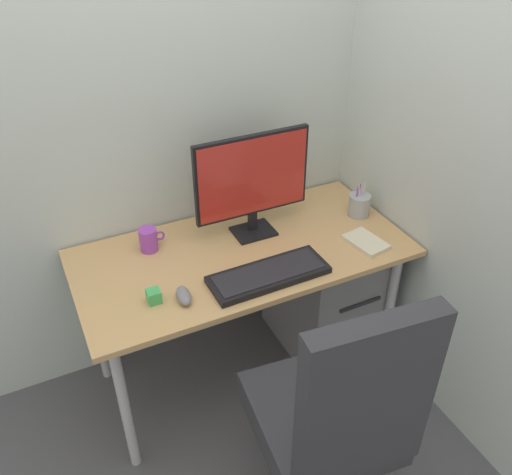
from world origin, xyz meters
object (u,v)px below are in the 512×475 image
(monitor, at_px, (252,179))
(mouse, at_px, (184,296))
(office_chair, at_px, (335,417))
(desk_clamp_accessory, at_px, (154,296))
(notebook, at_px, (366,242))
(pen_holder, at_px, (359,205))
(coffee_mug, at_px, (149,240))
(filing_cabinet, at_px, (325,290))
(keyboard, at_px, (269,274))

(monitor, distance_m, mouse, 0.58)
(office_chair, height_order, desk_clamp_accessory, office_chair)
(office_chair, xyz_separation_m, mouse, (-0.29, 0.60, 0.16))
(monitor, xyz_separation_m, notebook, (0.40, -0.30, -0.25))
(monitor, bearing_deg, desk_clamp_accessory, -153.49)
(pen_holder, bearing_deg, coffee_mug, 170.94)
(pen_holder, height_order, desk_clamp_accessory, pen_holder)
(office_chair, bearing_deg, mouse, 115.74)
(filing_cabinet, relative_size, pen_holder, 3.85)
(office_chair, xyz_separation_m, notebook, (0.53, 0.61, 0.14))
(keyboard, xyz_separation_m, pen_holder, (0.58, 0.23, 0.04))
(mouse, bearing_deg, monitor, 40.50)
(notebook, bearing_deg, keyboard, 173.80)
(mouse, bearing_deg, keyboard, 2.39)
(notebook, bearing_deg, mouse, 171.47)
(keyboard, bearing_deg, pen_holder, 21.77)
(filing_cabinet, relative_size, monitor, 1.26)
(office_chair, distance_m, notebook, 0.82)
(notebook, distance_m, desk_clamp_accessory, 0.93)
(filing_cabinet, distance_m, monitor, 0.76)
(keyboard, distance_m, mouse, 0.35)
(keyboard, relative_size, coffee_mug, 4.33)
(keyboard, relative_size, notebook, 2.63)
(monitor, bearing_deg, pen_holder, -9.95)
(coffee_mug, height_order, desk_clamp_accessory, coffee_mug)
(office_chair, distance_m, keyboard, 0.61)
(coffee_mug, bearing_deg, notebook, -23.12)
(filing_cabinet, bearing_deg, coffee_mug, 169.42)
(mouse, distance_m, notebook, 0.83)
(desk_clamp_accessory, bearing_deg, filing_cabinet, 11.31)
(mouse, distance_m, pen_holder, 0.96)
(office_chair, height_order, coffee_mug, office_chair)
(coffee_mug, bearing_deg, mouse, -86.79)
(notebook, bearing_deg, office_chair, -140.29)
(keyboard, bearing_deg, mouse, 177.30)
(office_chair, bearing_deg, pen_holder, 52.01)
(keyboard, distance_m, notebook, 0.48)
(monitor, relative_size, notebook, 2.79)
(pen_holder, bearing_deg, desk_clamp_accessory, -170.28)
(office_chair, height_order, pen_holder, office_chair)
(filing_cabinet, xyz_separation_m, coffee_mug, (-0.81, 0.15, 0.46))
(office_chair, distance_m, mouse, 0.69)
(office_chair, bearing_deg, filing_cabinet, 58.85)
(pen_holder, xyz_separation_m, desk_clamp_accessory, (-1.03, -0.18, -0.03))
(notebook, bearing_deg, desk_clamp_accessory, 168.91)
(mouse, relative_size, pen_holder, 0.64)
(monitor, distance_m, keyboard, 0.41)
(coffee_mug, bearing_deg, filing_cabinet, -10.58)
(keyboard, xyz_separation_m, mouse, (-0.35, 0.02, 0.01))
(filing_cabinet, xyz_separation_m, mouse, (-0.79, -0.22, 0.43))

